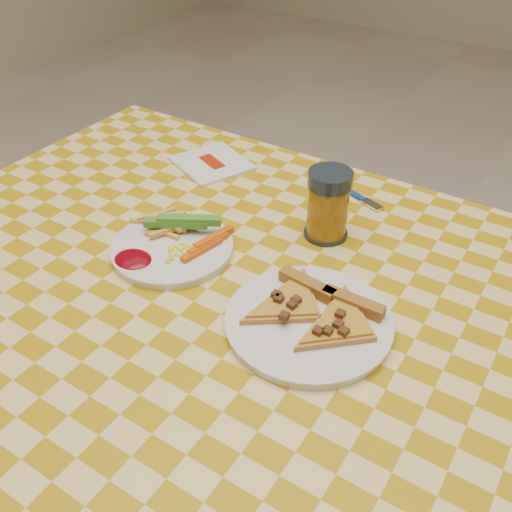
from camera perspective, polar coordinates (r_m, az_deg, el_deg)
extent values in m
cylinder|color=silver|center=(1.61, -10.11, -0.66)|extent=(0.06, 0.06, 0.71)
cube|color=brown|center=(0.90, -0.81, -4.47)|extent=(1.20, 0.80, 0.04)
cylinder|color=white|center=(0.96, -8.36, 0.70)|extent=(0.24, 0.24, 0.01)
cylinder|color=white|center=(0.82, 5.26, -6.68)|extent=(0.30, 0.30, 0.01)
cube|color=#166A10|center=(0.97, -7.36, 3.45)|extent=(0.11, 0.09, 0.02)
cube|color=#D25409|center=(0.94, -4.83, 1.19)|extent=(0.07, 0.09, 0.02)
ellipsoid|color=#6D020C|center=(0.93, -12.19, -0.36)|extent=(0.06, 0.05, 0.01)
cube|color=#AB7926|center=(0.85, 5.14, -2.97)|extent=(0.09, 0.03, 0.02)
cube|color=#AB7926|center=(0.83, 9.67, -4.73)|extent=(0.09, 0.02, 0.02)
cylinder|color=black|center=(1.00, 6.97, 2.28)|extent=(0.08, 0.08, 0.01)
cylinder|color=#85580E|center=(0.97, 7.17, 4.53)|extent=(0.07, 0.07, 0.10)
cylinder|color=black|center=(0.94, 7.45, 7.66)|extent=(0.07, 0.07, 0.02)
cube|color=white|center=(1.21, -4.42, 9.24)|extent=(0.19, 0.18, 0.01)
cube|color=#B11C0A|center=(1.21, -4.43, 9.40)|extent=(0.07, 0.05, 0.00)
cube|color=navy|center=(1.13, 9.05, 6.55)|extent=(0.09, 0.04, 0.01)
cube|color=silver|center=(1.09, 11.51, 5.08)|extent=(0.05, 0.03, 0.00)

